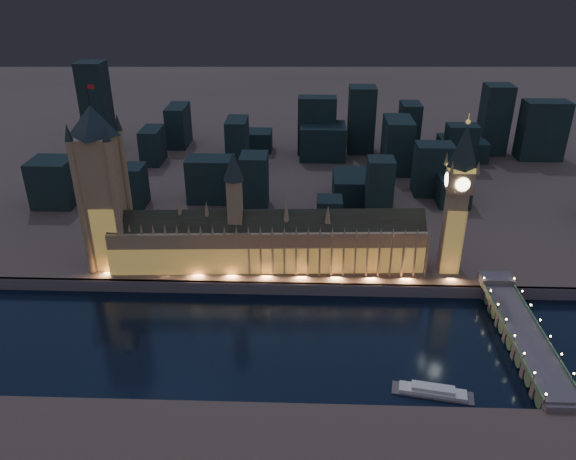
{
  "coord_description": "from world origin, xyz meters",
  "views": [
    {
      "loc": [
        15.69,
        -256.03,
        192.99
      ],
      "look_at": [
        5.0,
        55.0,
        38.0
      ],
      "focal_mm": 35.0,
      "sensor_mm": 36.0,
      "label": 1
    }
  ],
  "objects_px": {
    "victoria_tower": "(102,181)",
    "westminster_bridge": "(521,334)",
    "palace_of_westminster": "(266,241)",
    "elizabeth_tower": "(459,188)",
    "river_boat": "(433,391)"
  },
  "relations": [
    {
      "from": "victoria_tower",
      "to": "westminster_bridge",
      "type": "bearing_deg",
      "value": -14.99
    },
    {
      "from": "elizabeth_tower",
      "to": "river_boat",
      "type": "xyz_separation_m",
      "value": [
        -29.18,
        -106.93,
        -63.41
      ]
    },
    {
      "from": "elizabeth_tower",
      "to": "westminster_bridge",
      "type": "distance_m",
      "value": 91.81
    },
    {
      "from": "victoria_tower",
      "to": "elizabeth_tower",
      "type": "bearing_deg",
      "value": -0.0
    },
    {
      "from": "palace_of_westminster",
      "to": "westminster_bridge",
      "type": "bearing_deg",
      "value": -24.47
    },
    {
      "from": "elizabeth_tower",
      "to": "river_boat",
      "type": "relative_size",
      "value": 2.57
    },
    {
      "from": "palace_of_westminster",
      "to": "river_boat",
      "type": "bearing_deg",
      "value": -50.48
    },
    {
      "from": "victoria_tower",
      "to": "palace_of_westminster",
      "type": "bearing_deg",
      "value": -0.1
    },
    {
      "from": "elizabeth_tower",
      "to": "westminster_bridge",
      "type": "bearing_deg",
      "value": -68.28
    },
    {
      "from": "victoria_tower",
      "to": "westminster_bridge",
      "type": "distance_m",
      "value": 259.69
    },
    {
      "from": "palace_of_westminster",
      "to": "elizabeth_tower",
      "type": "bearing_deg",
      "value": 0.09
    },
    {
      "from": "palace_of_westminster",
      "to": "victoria_tower",
      "type": "distance_m",
      "value": 108.32
    },
    {
      "from": "palace_of_westminster",
      "to": "victoria_tower",
      "type": "relative_size",
      "value": 1.72
    },
    {
      "from": "river_boat",
      "to": "palace_of_westminster",
      "type": "bearing_deg",
      "value": 129.52
    },
    {
      "from": "victoria_tower",
      "to": "elizabeth_tower",
      "type": "xyz_separation_m",
      "value": [
        218.0,
        -0.0,
        -1.13
      ]
    }
  ]
}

